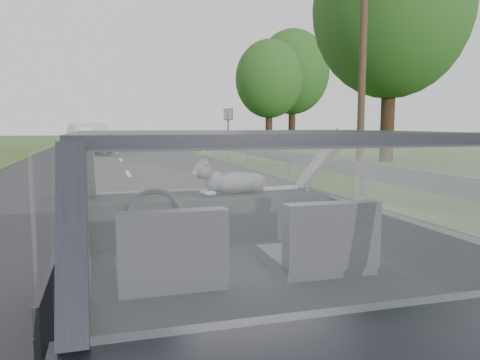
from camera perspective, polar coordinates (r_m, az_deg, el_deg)
subject_car at (r=2.68m, az=-0.71°, el=-9.52°), size 1.80×4.00×1.45m
dashboard at (r=3.24m, az=-3.69°, el=-4.41°), size 1.58×0.45×0.30m
driver_seat at (r=2.29m, az=-8.52°, el=-8.42°), size 0.50×0.72×0.42m
passenger_seat at (r=2.52m, az=9.96°, el=-7.05°), size 0.50×0.72×0.42m
steering_wheel at (r=2.88m, az=-10.21°, el=-4.50°), size 0.36×0.36×0.04m
cat at (r=3.25m, az=-0.32°, el=-0.17°), size 0.60×0.29×0.26m
guardrail at (r=13.47m, az=5.51°, el=2.86°), size 0.05×90.00×0.32m
other_car at (r=25.39m, az=-17.93°, el=4.83°), size 2.79×5.07×1.58m
highway_sign at (r=22.27m, az=-1.45°, el=5.80°), size 0.28×0.90×2.25m
utility_pole at (r=16.30m, az=14.73°, el=14.24°), size 0.27×0.27×7.35m
tree_1 at (r=20.09m, az=17.84°, el=15.53°), size 7.02×7.02×9.34m
tree_2 at (r=34.08m, az=3.57°, el=10.36°), size 5.13×5.13×7.32m
tree_3 at (r=36.84m, az=6.40°, el=10.99°), size 7.15×7.15×8.51m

